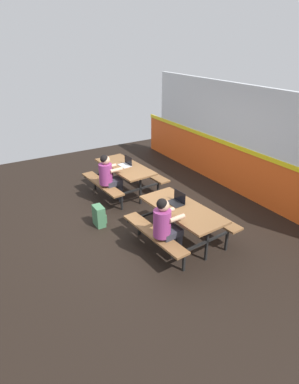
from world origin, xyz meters
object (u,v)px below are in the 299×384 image
(picnic_table_left, at_px, (125,172))
(picnic_table_right, at_px, (182,216))
(backpack_dark, at_px, (99,216))
(student_nearer, at_px, (109,175))
(laptop_silver, at_px, (126,164))
(laptop_dark, at_px, (177,201))
(student_further, at_px, (166,224))

(picnic_table_left, bearing_deg, picnic_table_right, -1.51)
(backpack_dark, bearing_deg, student_nearer, 143.13)
(picnic_table_right, height_order, student_nearer, student_nearer)
(laptop_silver, bearing_deg, student_nearer, -65.14)
(laptop_dark, bearing_deg, student_nearer, -165.87)
(student_nearer, height_order, laptop_dark, student_nearer)
(student_nearer, relative_size, backpack_dark, 2.74)
(student_further, height_order, backpack_dark, student_further)
(picnic_table_left, distance_m, backpack_dark, 1.62)
(student_nearer, bearing_deg, laptop_silver, 114.86)
(backpack_dark, bearing_deg, laptop_silver, 132.37)
(backpack_dark, bearing_deg, laptop_dark, 43.89)
(picnic_table_right, bearing_deg, laptop_silver, 177.64)
(student_nearer, height_order, laptop_silver, student_nearer)
(student_nearer, height_order, student_further, same)
(student_further, xyz_separation_m, laptop_silver, (-2.72, 0.64, 0.08))
(laptop_dark, xyz_separation_m, backpack_dark, (-1.15, -1.11, -0.57))
(student_nearer, distance_m, student_further, 2.45)
(picnic_table_left, height_order, student_nearer, student_nearer)
(laptop_silver, xyz_separation_m, backpack_dark, (1.09, -1.19, -0.57))
(picnic_table_left, height_order, laptop_dark, laptop_dark)
(student_nearer, height_order, backpack_dark, student_nearer)
(laptop_silver, distance_m, backpack_dark, 1.71)
(picnic_table_left, bearing_deg, student_further, -12.54)
(picnic_table_left, height_order, picnic_table_right, same)
(student_further, distance_m, laptop_dark, 0.74)
(laptop_dark, bearing_deg, picnic_table_left, 178.91)
(picnic_table_left, xyz_separation_m, laptop_dark, (2.23, -0.04, 0.21))
(picnic_table_left, distance_m, student_nearer, 0.61)
(picnic_table_left, height_order, laptop_silver, laptop_silver)
(picnic_table_right, xyz_separation_m, student_nearer, (-2.18, -0.47, 0.13))
(picnic_table_right, bearing_deg, laptop_dark, 174.10)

